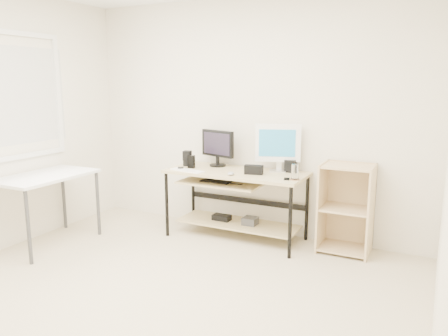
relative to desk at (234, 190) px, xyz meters
The scene contains 16 objects.
room 1.80m from the desk, 93.95° to the right, with size 4.01×4.01×2.62m.
desk is the anchor object (origin of this frame).
side_table 1.97m from the desk, 147.35° to the right, with size 0.60×1.00×0.75m.
shelf_unit 1.19m from the desk, ahead, with size 0.50×0.40×0.90m.
black_monitor 0.56m from the desk, 150.05° to the left, with size 0.44×0.19×0.41m.
white_imac 0.69m from the desk, 22.33° to the left, with size 0.46×0.21×0.51m.
keyboard 0.55m from the desk, 151.97° to the right, with size 0.40×0.11×0.01m, color white.
mouse 0.32m from the desk, 72.82° to the right, with size 0.07×0.11×0.04m, color #B4B4B9.
center_speaker 0.37m from the desk, 13.95° to the right, with size 0.19×0.08×0.09m, color black.
speaker_left 0.68m from the desk, behind, with size 0.10×0.10×0.17m.
speaker_right 0.66m from the desk, 21.24° to the left, with size 0.11×0.11×0.13m, color black.
audio_controller 0.57m from the desk, behind, with size 0.07×0.05×0.15m, color black.
volume_puck 0.63m from the desk, 161.36° to the right, with size 0.06×0.06×0.03m, color black.
smartphone 0.69m from the desk, 12.73° to the right, with size 0.05×0.10×0.01m, color black.
coaster 0.76m from the desk, 10.01° to the right, with size 0.09×0.09×0.01m, color #9F6C47.
drinking_glass 0.79m from the desk, 10.01° to the right, with size 0.07×0.07×0.15m, color white.
Camera 1 is at (1.95, -2.50, 1.68)m, focal length 35.00 mm.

